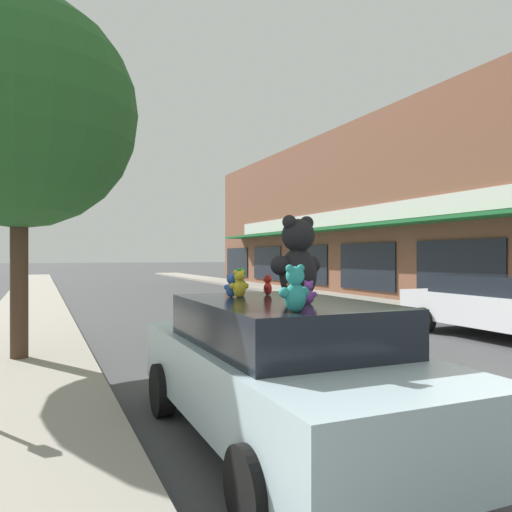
# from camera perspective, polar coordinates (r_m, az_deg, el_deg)

# --- Properties ---
(ground_plane) EXTENTS (260.00, 260.00, 0.00)m
(ground_plane) POSITION_cam_1_polar(r_m,az_deg,el_deg) (7.67, 26.97, -14.07)
(ground_plane) COLOR #424244
(sidewalk_near) EXTENTS (2.23, 90.00, 0.13)m
(sidewalk_near) POSITION_cam_1_polar(r_m,az_deg,el_deg) (5.07, -26.68, -20.80)
(sidewalk_near) COLOR gray
(sidewalk_near) RESTS_ON ground_plane
(plush_art_car) EXTENTS (1.96, 4.37, 1.42)m
(plush_art_car) POSITION_cam_1_polar(r_m,az_deg,el_deg) (5.04, 2.82, -12.67)
(plush_art_car) COLOR #ADC6D1
(plush_art_car) RESTS_ON ground_plane
(teddy_bear_giant) EXTENTS (0.64, 0.43, 0.84)m
(teddy_bear_giant) POSITION_cam_1_polar(r_m,az_deg,el_deg) (4.93, 4.79, -0.42)
(teddy_bear_giant) COLOR black
(teddy_bear_giant) RESTS_ON plush_art_car
(teddy_bear_green) EXTENTS (0.22, 0.20, 0.31)m
(teddy_bear_green) POSITION_cam_1_polar(r_m,az_deg,el_deg) (5.58, -1.83, -2.99)
(teddy_bear_green) COLOR green
(teddy_bear_green) RESTS_ON plush_art_car
(teddy_bear_brown) EXTENTS (0.14, 0.18, 0.24)m
(teddy_bear_brown) POSITION_cam_1_polar(r_m,az_deg,el_deg) (4.60, 4.18, -4.08)
(teddy_bear_brown) COLOR olive
(teddy_bear_brown) RESTS_ON plush_art_car
(teddy_bear_red) EXTENTS (0.14, 0.17, 0.23)m
(teddy_bear_red) POSITION_cam_1_polar(r_m,az_deg,el_deg) (5.64, 1.33, -3.35)
(teddy_bear_red) COLOR red
(teddy_bear_red) RESTS_ON plush_art_car
(teddy_bear_teal) EXTENTS (0.28, 0.18, 0.38)m
(teddy_bear_teal) POSITION_cam_1_polar(r_m,az_deg,el_deg) (3.92, 4.47, -3.82)
(teddy_bear_teal) COLOR teal
(teddy_bear_teal) RESTS_ON plush_art_car
(teddy_bear_purple) EXTENTS (0.14, 0.15, 0.22)m
(teddy_bear_purple) POSITION_cam_1_polar(r_m,az_deg,el_deg) (4.63, 6.05, -4.18)
(teddy_bear_purple) COLOR purple
(teddy_bear_purple) RESTS_ON plush_art_car
(teddy_bear_yellow) EXTENTS (0.22, 0.14, 0.29)m
(teddy_bear_yellow) POSITION_cam_1_polar(r_m,az_deg,el_deg) (5.30, -1.92, -3.24)
(teddy_bear_yellow) COLOR yellow
(teddy_bear_yellow) RESTS_ON plush_art_car
(teddy_bear_blue) EXTENTS (0.16, 0.17, 0.25)m
(teddy_bear_blue) POSITION_cam_1_polar(r_m,az_deg,el_deg) (5.38, -2.85, -3.43)
(teddy_bear_blue) COLOR blue
(teddy_bear_blue) RESTS_ON plush_art_car
(parked_car_far_center) EXTENTS (1.95, 4.60, 1.41)m
(parked_car_far_center) POSITION_cam_1_polar(r_m,az_deg,el_deg) (12.48, 26.10, -5.02)
(parked_car_far_center) COLOR silver
(parked_car_far_center) RESTS_ON ground_plane
(street_tree) EXTENTS (3.96, 3.96, 6.15)m
(street_tree) POSITION_cam_1_polar(r_m,az_deg,el_deg) (9.68, -25.45, 14.59)
(street_tree) COLOR #473323
(street_tree) RESTS_ON sidewalk_near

